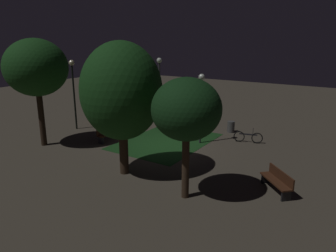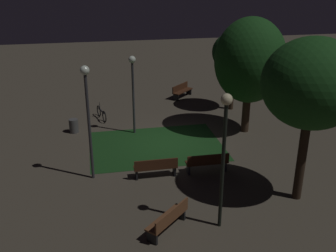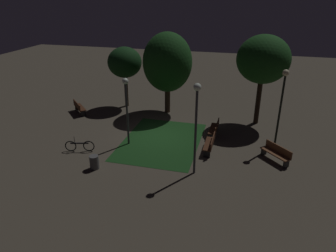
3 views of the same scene
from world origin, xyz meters
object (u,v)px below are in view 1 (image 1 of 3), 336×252
at_px(bench_by_lamp, 95,117).
at_px(tree_right_canopy, 121,92).
at_px(lamp_post_plaza_west, 201,96).
at_px(tree_lawn_side, 36,68).
at_px(tree_left_canopy, 186,110).
at_px(bicycle, 248,137).
at_px(lamp_post_path_center, 73,83).
at_px(bench_lawn_edge, 109,133).
at_px(bench_front_right, 278,180).
at_px(trash_bin, 231,127).
at_px(bench_corner, 132,125).
at_px(lamp_post_near_wall, 159,80).

relative_size(bench_by_lamp, tree_right_canopy, 0.27).
xyz_separation_m(bench_by_lamp, lamp_post_plaza_west, (-0.13, 8.53, 2.34)).
bearing_deg(tree_lawn_side, tree_left_canopy, 84.36).
bearing_deg(bicycle, lamp_post_path_center, -72.36).
xyz_separation_m(bench_lawn_edge, tree_left_canopy, (3.76, 7.50, 3.01)).
relative_size(tree_right_canopy, lamp_post_path_center, 1.28).
height_order(bench_front_right, trash_bin, bench_front_right).
xyz_separation_m(bench_corner, bicycle, (-1.93, 7.28, -0.14)).
height_order(bench_corner, tree_left_canopy, tree_left_canopy).
relative_size(bench_by_lamp, trash_bin, 2.22).
relative_size(bench_corner, bench_by_lamp, 1.10).
xyz_separation_m(bench_corner, trash_bin, (-3.44, 5.58, -0.11)).
height_order(bench_lawn_edge, lamp_post_plaza_west, lamp_post_plaza_west).
relative_size(tree_lawn_side, tree_left_canopy, 1.29).
bearing_deg(bench_lawn_edge, lamp_post_path_center, -100.11).
bearing_deg(tree_lawn_side, bench_front_right, 96.36).
distance_m(lamp_post_near_wall, bicycle, 7.42).
bearing_deg(bench_lawn_edge, bench_by_lamp, -123.43).
relative_size(lamp_post_plaza_west, trash_bin, 5.56).
relative_size(bench_lawn_edge, bench_front_right, 1.11).
relative_size(bench_by_lamp, tree_lawn_side, 0.27).
distance_m(lamp_post_plaza_west, trash_bin, 4.04).
xyz_separation_m(bench_corner, lamp_post_plaza_west, (-0.31, 4.90, 2.34)).
xyz_separation_m(bench_corner, tree_lawn_side, (4.97, -2.56, 3.97)).
xyz_separation_m(tree_right_canopy, bicycle, (-7.41, 3.29, -3.45)).
bearing_deg(bicycle, lamp_post_plaza_west, -55.77).
bearing_deg(bench_corner, trash_bin, 121.65).
xyz_separation_m(lamp_post_plaza_west, bicycle, (-1.62, 2.38, -2.48)).
distance_m(bench_lawn_edge, tree_left_canopy, 8.92).
relative_size(bench_lawn_edge, tree_right_canopy, 0.30).
distance_m(lamp_post_near_wall, trash_bin, 5.92).
bearing_deg(tree_left_canopy, bench_by_lamp, -118.93).
bearing_deg(tree_left_canopy, lamp_post_plaza_west, -157.51).
xyz_separation_m(tree_lawn_side, lamp_post_plaza_west, (-5.28, 7.47, -1.62)).
distance_m(bench_lawn_edge, bench_front_right, 10.48).
height_order(bench_front_right, tree_left_canopy, tree_left_canopy).
bearing_deg(bench_lawn_edge, tree_right_canopy, 50.64).
bearing_deg(bench_corner, bench_front_right, 71.27).
bearing_deg(lamp_post_near_wall, bicycle, 84.75).
relative_size(bench_front_right, trash_bin, 2.21).
bearing_deg(lamp_post_plaza_west, tree_left_canopy, 22.49).
bearing_deg(lamp_post_near_wall, tree_left_canopy, 39.54).
relative_size(trash_bin, bicycle, 0.44).
bearing_deg(bench_lawn_edge, tree_lawn_side, -42.85).
relative_size(tree_right_canopy, bicycle, 3.58).
height_order(tree_left_canopy, lamp_post_path_center, tree_left_canopy).
distance_m(lamp_post_plaza_west, lamp_post_near_wall, 4.99).
height_order(lamp_post_plaza_west, lamp_post_near_wall, lamp_post_near_wall).
bearing_deg(trash_bin, tree_lawn_side, -44.08).
height_order(lamp_post_path_center, trash_bin, lamp_post_path_center).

